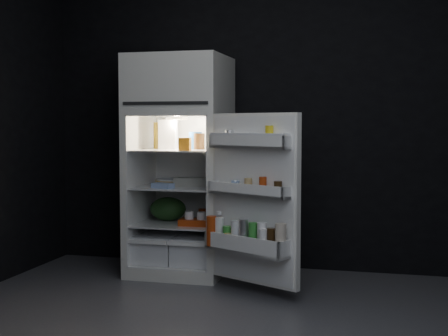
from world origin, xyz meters
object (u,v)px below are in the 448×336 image
(yogurt_tray, at_px, (196,222))
(fridge_door, at_px, (252,202))
(milk_jug, at_px, (168,134))
(egg_carton, at_px, (191,182))
(refrigerator, at_px, (181,158))

(yogurt_tray, bearing_deg, fridge_door, -37.45)
(fridge_door, bearing_deg, milk_jug, 147.76)
(egg_carton, relative_size, yogurt_tray, 1.04)
(refrigerator, bearing_deg, milk_jug, -157.90)
(refrigerator, height_order, yogurt_tray, refrigerator)
(milk_jug, bearing_deg, egg_carton, -13.74)
(fridge_door, bearing_deg, yogurt_tray, 144.45)
(refrigerator, height_order, fridge_door, refrigerator)
(milk_jug, relative_size, egg_carton, 0.87)
(egg_carton, bearing_deg, refrigerator, 134.98)
(refrigerator, xyz_separation_m, egg_carton, (0.10, -0.06, -0.19))
(fridge_door, relative_size, egg_carton, 4.40)
(fridge_door, xyz_separation_m, milk_jug, (-0.81, 0.51, 0.47))
(refrigerator, xyz_separation_m, fridge_door, (0.72, -0.55, -0.28))
(yogurt_tray, bearing_deg, milk_jug, 152.82)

